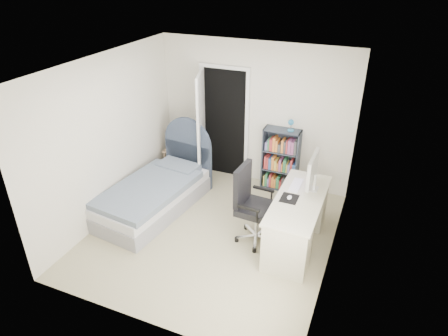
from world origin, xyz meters
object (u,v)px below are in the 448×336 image
at_px(floor_lamp, 198,148).
at_px(bookcase, 281,161).
at_px(nightstand, 177,154).
at_px(office_chair, 251,201).
at_px(bed, 157,192).
at_px(desk, 297,219).

distance_m(floor_lamp, bookcase, 1.49).
bearing_deg(nightstand, office_chair, -34.90).
height_order(bed, floor_lamp, floor_lamp).
xyz_separation_m(desk, office_chair, (-0.65, -0.13, 0.22)).
distance_m(nightstand, floor_lamp, 0.53).
xyz_separation_m(nightstand, desk, (2.58, -1.22, 0.03)).
xyz_separation_m(nightstand, office_chair, (1.94, -1.35, 0.25)).
distance_m(bed, floor_lamp, 1.20).
relative_size(bed, office_chair, 1.84).
distance_m(floor_lamp, office_chair, 1.96).
bearing_deg(desk, nightstand, 154.76).
height_order(bed, desk, desk).
xyz_separation_m(bookcase, desk, (0.64, -1.42, -0.10)).
bearing_deg(bookcase, floor_lamp, -170.18).
distance_m(bed, bookcase, 2.18).
bearing_deg(floor_lamp, bookcase, 9.82).
height_order(bookcase, office_chair, bookcase).
bearing_deg(office_chair, floor_lamp, 138.32).
distance_m(desk, office_chair, 0.70).
bearing_deg(nightstand, bookcase, 6.09).
bearing_deg(bookcase, office_chair, -90.16).
xyz_separation_m(bookcase, office_chair, (-0.00, -1.56, 0.12)).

